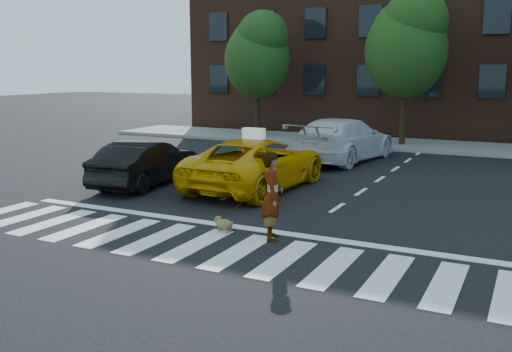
# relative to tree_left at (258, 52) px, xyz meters

# --- Properties ---
(ground) EXTENTS (120.00, 120.00, 0.00)m
(ground) POSITION_rel_tree_left_xyz_m (6.97, -17.00, -4.44)
(ground) COLOR black
(ground) RESTS_ON ground
(crosswalk) EXTENTS (13.00, 2.40, 0.01)m
(crosswalk) POSITION_rel_tree_left_xyz_m (6.97, -17.00, -4.43)
(crosswalk) COLOR silver
(crosswalk) RESTS_ON ground
(stop_line) EXTENTS (12.00, 0.30, 0.01)m
(stop_line) POSITION_rel_tree_left_xyz_m (6.97, -15.40, -4.43)
(stop_line) COLOR silver
(stop_line) RESTS_ON ground
(sidewalk_far) EXTENTS (30.00, 4.00, 0.15)m
(sidewalk_far) POSITION_rel_tree_left_xyz_m (6.97, 0.50, -4.37)
(sidewalk_far) COLOR slate
(sidewalk_far) RESTS_ON ground
(building) EXTENTS (26.00, 10.00, 12.00)m
(building) POSITION_rel_tree_left_xyz_m (6.97, 8.00, 1.56)
(building) COLOR #4B281B
(building) RESTS_ON ground
(tree_left) EXTENTS (3.39, 3.38, 6.50)m
(tree_left) POSITION_rel_tree_left_xyz_m (0.00, 0.00, 0.00)
(tree_left) COLOR black
(tree_left) RESTS_ON ground
(tree_mid) EXTENTS (3.69, 3.69, 7.10)m
(tree_mid) POSITION_rel_tree_left_xyz_m (7.50, -0.00, 0.41)
(tree_mid) COLOR black
(tree_mid) RESTS_ON ground
(taxi) EXTENTS (2.79, 5.67, 1.55)m
(taxi) POSITION_rel_tree_left_xyz_m (5.57, -11.33, -3.67)
(taxi) COLOR #DA9904
(taxi) RESTS_ON ground
(black_sedan) EXTENTS (1.91, 4.42, 1.42)m
(black_sedan) POSITION_rel_tree_left_xyz_m (2.25, -12.44, -3.73)
(black_sedan) COLOR black
(black_sedan) RESTS_ON ground
(white_suv) EXTENTS (3.11, 6.14, 1.71)m
(white_suv) POSITION_rel_tree_left_xyz_m (6.25, -5.10, -3.59)
(white_suv) COLOR silver
(white_suv) RESTS_ON ground
(woman) EXTENTS (0.69, 0.82, 1.91)m
(woman) POSITION_rel_tree_left_xyz_m (8.21, -15.90, -3.49)
(woman) COLOR #999999
(woman) RESTS_ON ground
(dog) EXTENTS (0.58, 0.32, 0.33)m
(dog) POSITION_rel_tree_left_xyz_m (6.99, -15.88, -4.25)
(dog) COLOR #8A6646
(dog) RESTS_ON ground
(taxi_sign) EXTENTS (0.66, 0.31, 0.32)m
(taxi_sign) POSITION_rel_tree_left_xyz_m (5.57, -11.53, -2.73)
(taxi_sign) COLOR white
(taxi_sign) RESTS_ON taxi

